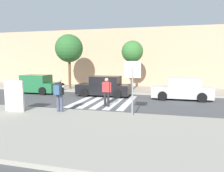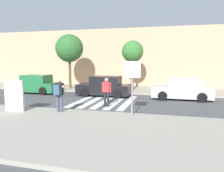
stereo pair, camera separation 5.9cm
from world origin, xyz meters
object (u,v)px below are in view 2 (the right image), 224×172
stop_sign (132,76)px  advertising_board (14,96)px  photographer_with_backpack (59,92)px  parked_car_silver (182,89)px  pedestrian_crossing (107,90)px  parked_car_green (36,84)px  parked_car_black (104,87)px  street_tree_west (69,49)px  street_tree_center (133,52)px

stop_sign → advertising_board: bearing=-174.0°
photographer_with_backpack → parked_car_silver: (6.25, 6.22, -0.44)m
stop_sign → parked_car_silver: bearing=67.2°
stop_sign → pedestrian_crossing: size_ratio=1.49×
stop_sign → parked_car_silver: stop_sign is taller
parked_car_green → parked_car_black: (6.12, 0.00, 0.00)m
photographer_with_backpack → parked_car_black: bearing=85.4°
street_tree_west → street_tree_center: bearing=4.3°
stop_sign → parked_car_silver: size_ratio=0.63×
stop_sign → parked_car_black: 6.96m
stop_sign → parked_car_silver: 6.68m
stop_sign → advertising_board: 6.16m
street_tree_west → parked_car_green: bearing=-129.6°
parked_car_silver → advertising_board: bearing=-142.1°
photographer_with_backpack → pedestrian_crossing: bearing=54.4°
advertising_board → parked_car_green: bearing=116.4°
parked_car_silver → street_tree_west: (-9.86, 2.45, 3.11)m
photographer_with_backpack → street_tree_center: size_ratio=0.40×
parked_car_silver → advertising_board: advertising_board is taller
stop_sign → street_tree_center: street_tree_center is taller
photographer_with_backpack → street_tree_center: bearing=76.6°
parked_car_silver → street_tree_west: size_ratio=0.82×
street_tree_west → parked_car_silver: bearing=-13.9°
photographer_with_backpack → parked_car_green: photographer_with_backpack is taller
stop_sign → pedestrian_crossing: 3.18m
stop_sign → parked_car_green: bearing=147.1°
advertising_board → stop_sign: bearing=6.0°
photographer_with_backpack → parked_car_green: bearing=132.1°
photographer_with_backpack → street_tree_west: 9.76m
advertising_board → photographer_with_backpack: bearing=11.1°
parked_car_silver → street_tree_center: (-4.08, 2.88, 2.76)m
parked_car_black → parked_car_silver: 5.76m
parked_car_black → advertising_board: bearing=-112.9°
parked_car_green → advertising_board: size_ratio=2.56×
parked_car_green → advertising_board: advertising_board is taller
parked_car_silver → street_tree_west: 10.62m
photographer_with_backpack → street_tree_west: (-3.60, 8.67, 2.67)m
parked_car_green → parked_car_silver: same height
photographer_with_backpack → pedestrian_crossing: size_ratio=1.00×
stop_sign → parked_car_green: size_ratio=0.63×
parked_car_silver → photographer_with_backpack: bearing=-135.1°
photographer_with_backpack → parked_car_silver: bearing=44.9°
street_tree_west → street_tree_center: street_tree_west is taller
street_tree_west → advertising_board: size_ratio=3.12×
pedestrian_crossing → parked_car_black: 3.96m
photographer_with_backpack → street_tree_center: street_tree_center is taller
pedestrian_crossing → street_tree_center: street_tree_center is taller
photographer_with_backpack → pedestrian_crossing: (1.78, 2.48, -0.19)m
parked_car_black → parked_car_silver: (5.76, -0.00, 0.00)m
photographer_with_backpack → parked_car_silver: size_ratio=0.42×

